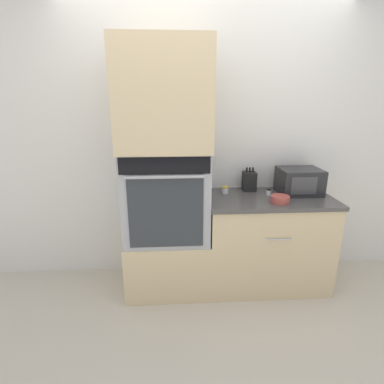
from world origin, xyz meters
TOP-DOWN VIEW (x-y plane):
  - ground_plane at (0.00, 0.00)m, footprint 12.00×12.00m
  - wall_back at (0.00, 0.63)m, footprint 8.00×0.05m
  - oven_cabinet_base at (-0.37, 0.30)m, footprint 0.74×0.60m
  - wall_oven at (-0.37, 0.30)m, footprint 0.71×0.64m
  - oven_cabinet_upper at (-0.37, 0.30)m, footprint 0.74×0.60m
  - counter_unit at (0.55, 0.30)m, footprint 1.11×0.63m
  - microwave at (0.84, 0.39)m, footprint 0.37×0.32m
  - knife_block at (0.41, 0.51)m, footprint 0.12×0.12m
  - bowl at (0.58, 0.14)m, footprint 0.16×0.16m
  - condiment_jar_near at (0.55, 0.34)m, footprint 0.04×0.04m
  - condiment_jar_mid at (0.16, 0.42)m, footprint 0.06×0.06m

SIDE VIEW (x-z plane):
  - ground_plane at x=0.00m, z-range 0.00..0.00m
  - oven_cabinet_base at x=-0.37m, z-range 0.00..0.52m
  - counter_unit at x=0.55m, z-range 0.00..0.87m
  - bowl at x=0.58m, z-range 0.86..0.92m
  - condiment_jar_near at x=0.55m, z-range 0.86..0.93m
  - condiment_jar_mid at x=0.16m, z-range 0.86..0.93m
  - wall_oven at x=-0.37m, z-range 0.52..1.29m
  - knife_block at x=0.41m, z-range 0.84..1.07m
  - microwave at x=0.84m, z-range 0.86..1.09m
  - wall_back at x=0.00m, z-range 0.00..2.50m
  - oven_cabinet_upper at x=-0.37m, z-range 1.29..2.13m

